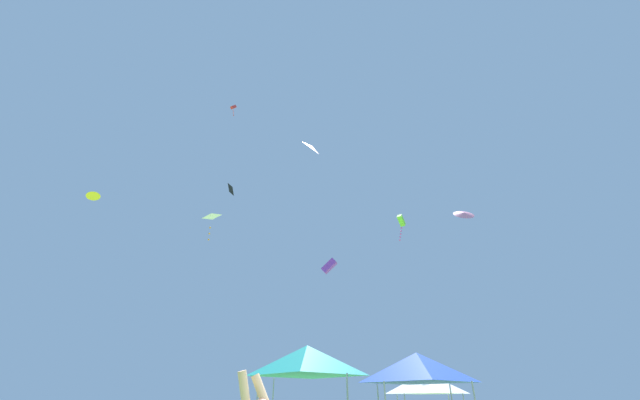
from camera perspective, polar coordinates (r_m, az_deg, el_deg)
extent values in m
cylinder|color=tan|center=(6.00, -8.95, -28.41)|extent=(0.41, 0.19, 0.63)
cylinder|color=tan|center=(5.85, -11.75, -27.97)|extent=(0.30, 0.29, 0.65)
pyramid|color=blue|center=(14.93, 15.19, -24.13)|extent=(3.11, 3.11, 1.00)
pyramid|color=white|center=(19.18, 16.42, -25.97)|extent=(2.71, 2.71, 0.87)
pyramid|color=teal|center=(15.85, -2.07, -23.95)|extent=(3.50, 3.50, 1.12)
cube|color=#75D138|center=(28.66, 12.71, -3.17)|extent=(0.75, 0.97, 0.83)
sphere|color=#D6389E|center=(28.41, 12.73, -4.34)|extent=(0.12, 0.12, 0.12)
sphere|color=#D6389E|center=(28.34, 12.67, -4.80)|extent=(0.12, 0.12, 0.12)
sphere|color=#D6389E|center=(28.26, 12.61, -5.26)|extent=(0.12, 0.12, 0.12)
sphere|color=#D6389E|center=(28.19, 12.55, -5.73)|extent=(0.12, 0.12, 0.12)
sphere|color=#D6389E|center=(28.11, 12.49, -6.19)|extent=(0.12, 0.12, 0.12)
pyramid|color=black|center=(42.28, -13.77, 1.61)|extent=(1.10, 1.13, 1.11)
cone|color=pink|center=(23.99, 21.75, -2.00)|extent=(1.29, 1.01, 1.02)
cube|color=red|center=(36.58, -13.52, 14.08)|extent=(0.53, 0.65, 0.66)
sphere|color=red|center=(36.22, -13.55, 13.53)|extent=(0.09, 0.09, 0.09)
sphere|color=red|center=(36.04, -13.53, 13.31)|extent=(0.09, 0.09, 0.09)
sphere|color=red|center=(35.87, -13.51, 13.10)|extent=(0.09, 0.09, 0.09)
sphere|color=red|center=(35.70, -13.49, 12.87)|extent=(0.09, 0.09, 0.09)
pyramid|color=pink|center=(16.90, -1.29, 8.39)|extent=(1.17, 1.16, 0.97)
cube|color=purple|center=(30.66, 1.47, -10.37)|extent=(1.39, 0.75, 1.26)
cone|color=yellow|center=(23.65, -32.17, 0.60)|extent=(0.96, 0.97, 0.33)
pyramid|color=white|center=(35.18, -16.75, -2.42)|extent=(1.51, 1.23, 0.52)
sphere|color=orange|center=(34.83, -16.96, -4.19)|extent=(0.16, 0.16, 0.16)
sphere|color=orange|center=(34.74, -17.07, -5.09)|extent=(0.16, 0.16, 0.16)
sphere|color=orange|center=(34.66, -17.18, -5.99)|extent=(0.16, 0.16, 0.16)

